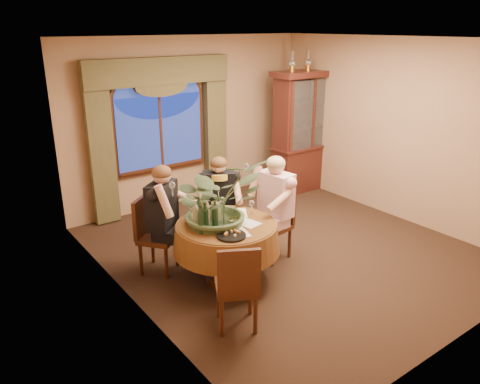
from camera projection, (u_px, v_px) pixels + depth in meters
floor at (285, 249)px, 6.53m from camera, size 5.00×5.00×0.00m
wall_back at (190, 121)px, 7.95m from camera, size 4.50×0.00×4.50m
wall_right at (396, 130)px, 7.31m from camera, size 0.00×5.00×5.00m
ceiling at (293, 38)px, 5.58m from camera, size 5.00×5.00×0.00m
window at (161, 133)px, 7.60m from camera, size 1.62×0.10×1.32m
arched_transom at (158, 84)px, 7.33m from camera, size 1.60×0.06×0.44m
drapery_left at (101, 150)px, 7.02m from camera, size 0.38×0.14×2.32m
drapery_right at (215, 132)px, 8.17m from camera, size 0.38×0.14×2.32m
swag_valance at (159, 71)px, 7.20m from camera, size 2.45×0.16×0.42m
dining_table at (227, 252)px, 5.63m from camera, size 1.54×1.54×0.75m
china_cabinet at (305, 132)px, 8.60m from camera, size 1.36×0.54×2.19m
oil_lamp_left at (292, 61)px, 7.96m from camera, size 0.11×0.11×0.34m
oil_lamp_center at (308, 60)px, 8.17m from camera, size 0.11×0.11×0.34m
oil_lamp_right at (324, 60)px, 8.38m from camera, size 0.11×0.11×0.34m
chair_right at (272, 224)px, 6.14m from camera, size 0.48×0.48×0.96m
chair_back_right at (221, 217)px, 6.39m from camera, size 0.57×0.57×0.96m
chair_back at (158, 236)px, 5.81m from camera, size 0.59×0.59×0.96m
chair_front_left at (236, 284)px, 4.73m from camera, size 0.57×0.57×0.96m
person_pink at (276, 208)px, 6.10m from camera, size 0.53×0.56×1.41m
person_back at (163, 220)px, 5.73m from camera, size 0.68×0.67×1.40m
person_scarf at (219, 203)px, 6.35m from camera, size 0.63×0.61×1.33m
stoneware_vase at (216, 212)px, 5.49m from camera, size 0.14×0.14×0.26m
centerpiece_plant at (217, 169)px, 5.31m from camera, size 1.06×1.18×0.92m
olive_bowl at (235, 221)px, 5.49m from camera, size 0.17×0.17×0.05m
cheese_platter at (231, 236)px, 5.16m from camera, size 0.33×0.33×0.02m
wine_bottle_0 at (215, 215)px, 5.31m from camera, size 0.07×0.07×0.33m
wine_bottle_1 at (205, 217)px, 5.27m from camera, size 0.07×0.07×0.33m
wine_bottle_2 at (207, 212)px, 5.39m from camera, size 0.07×0.07×0.33m
wine_bottle_3 at (196, 214)px, 5.34m from camera, size 0.07×0.07×0.33m
wine_bottle_4 at (201, 220)px, 5.18m from camera, size 0.07×0.07×0.33m
wine_bottle_5 at (199, 210)px, 5.45m from camera, size 0.07×0.07×0.33m
tasting_paper_0 at (247, 223)px, 5.51m from camera, size 0.26×0.33×0.00m
tasting_paper_1 at (238, 213)px, 5.80m from camera, size 0.34×0.37×0.00m
tasting_paper_2 at (238, 233)px, 5.25m from camera, size 0.28×0.34×0.00m
wine_glass_person_pink at (251, 207)px, 5.75m from camera, size 0.07×0.07×0.18m
wine_glass_person_back at (193, 213)px, 5.58m from camera, size 0.07×0.07×0.18m
wine_glass_person_scarf at (223, 203)px, 5.87m from camera, size 0.07×0.07×0.18m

